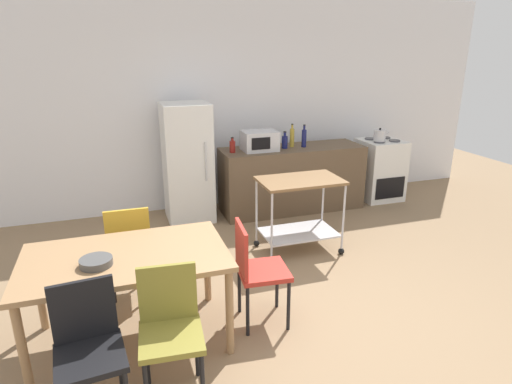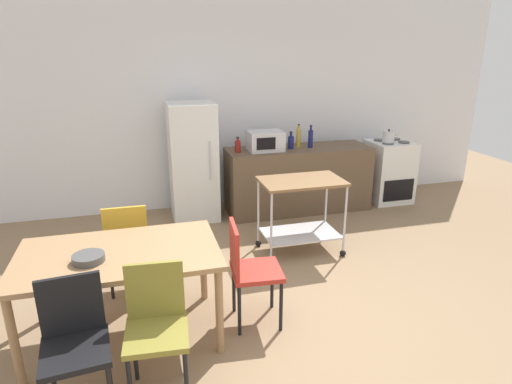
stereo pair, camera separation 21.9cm
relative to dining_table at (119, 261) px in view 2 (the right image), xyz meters
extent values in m
plane|color=#8C7051|center=(1.45, -0.25, -0.67)|extent=(12.00, 12.00, 0.00)
cube|color=white|center=(1.45, 2.95, 0.78)|extent=(8.40, 0.12, 2.90)
cube|color=brown|center=(2.35, 2.35, -0.22)|extent=(2.00, 0.64, 0.90)
cube|color=#A37A51|center=(0.00, 0.00, 0.06)|extent=(1.50, 0.90, 0.04)
cylinder|color=#A37A51|center=(-0.69, -0.39, -0.32)|extent=(0.06, 0.06, 0.71)
cylinder|color=#A37A51|center=(0.69, -0.39, -0.32)|extent=(0.06, 0.06, 0.71)
cylinder|color=#A37A51|center=(-0.69, 0.39, -0.32)|extent=(0.06, 0.06, 0.71)
cylinder|color=#A37A51|center=(0.69, 0.39, -0.32)|extent=(0.06, 0.06, 0.71)
cube|color=black|center=(-0.26, -0.74, -0.20)|extent=(0.44, 0.44, 0.04)
cube|color=black|center=(-0.28, -0.56, 0.02)|extent=(0.38, 0.07, 0.40)
cylinder|color=black|center=(-0.45, -0.59, -0.45)|extent=(0.03, 0.03, 0.45)
cylinder|color=black|center=(-0.11, -0.56, -0.45)|extent=(0.03, 0.03, 0.45)
cube|color=#B72D23|center=(1.06, -0.08, -0.20)|extent=(0.43, 0.43, 0.04)
cube|color=#B72D23|center=(0.88, -0.06, 0.02)|extent=(0.06, 0.38, 0.40)
cylinder|color=black|center=(1.22, -0.26, -0.45)|extent=(0.03, 0.03, 0.45)
cylinder|color=black|center=(1.25, 0.08, -0.45)|extent=(0.03, 0.03, 0.45)
cylinder|color=black|center=(0.88, -0.23, -0.45)|extent=(0.03, 0.03, 0.45)
cylinder|color=black|center=(0.91, 0.11, -0.45)|extent=(0.03, 0.03, 0.45)
cube|color=olive|center=(0.22, -0.71, -0.20)|extent=(0.43, 0.43, 0.04)
cube|color=olive|center=(0.24, -0.53, 0.02)|extent=(0.38, 0.06, 0.40)
cylinder|color=black|center=(0.38, -0.89, -0.45)|extent=(0.03, 0.03, 0.45)
cylinder|color=black|center=(0.07, -0.52, -0.45)|extent=(0.03, 0.03, 0.45)
cylinder|color=black|center=(0.41, -0.55, -0.45)|extent=(0.03, 0.03, 0.45)
cube|color=gold|center=(0.04, 0.77, -0.20)|extent=(0.40, 0.40, 0.04)
cube|color=gold|center=(0.04, 0.59, 0.02)|extent=(0.38, 0.03, 0.40)
cylinder|color=black|center=(0.22, 0.94, -0.45)|extent=(0.03, 0.03, 0.45)
cylinder|color=black|center=(-0.12, 0.95, -0.45)|extent=(0.03, 0.03, 0.45)
cylinder|color=black|center=(0.21, 0.60, -0.45)|extent=(0.03, 0.03, 0.45)
cylinder|color=black|center=(-0.13, 0.61, -0.45)|extent=(0.03, 0.03, 0.45)
cube|color=white|center=(3.80, 2.37, -0.22)|extent=(0.60, 0.60, 0.90)
cube|color=black|center=(3.80, 2.07, -0.42)|extent=(0.48, 0.01, 0.32)
cylinder|color=#47474C|center=(3.67, 2.25, 0.24)|extent=(0.16, 0.16, 0.02)
cylinder|color=#47474C|center=(3.93, 2.25, 0.24)|extent=(0.16, 0.16, 0.02)
cylinder|color=#47474C|center=(3.67, 2.49, 0.24)|extent=(0.16, 0.16, 0.02)
cylinder|color=#47474C|center=(3.93, 2.49, 0.24)|extent=(0.16, 0.16, 0.02)
cube|color=white|center=(0.90, 2.45, 0.10)|extent=(0.60, 0.60, 1.55)
cylinder|color=silver|center=(1.08, 2.14, 0.18)|extent=(0.02, 0.02, 0.50)
cube|color=brown|center=(1.89, 1.07, 0.16)|extent=(0.90, 0.56, 0.03)
cube|color=silver|center=(1.89, 1.07, -0.45)|extent=(0.83, 0.52, 0.02)
cylinder|color=silver|center=(1.47, 0.82, -0.22)|extent=(0.02, 0.02, 0.76)
sphere|color=black|center=(1.47, 0.82, -0.64)|extent=(0.07, 0.07, 0.07)
cylinder|color=silver|center=(2.31, 0.82, -0.22)|extent=(0.02, 0.02, 0.76)
sphere|color=black|center=(2.31, 0.82, -0.64)|extent=(0.07, 0.07, 0.07)
cylinder|color=silver|center=(1.47, 1.32, -0.22)|extent=(0.02, 0.02, 0.76)
sphere|color=black|center=(1.47, 1.32, -0.64)|extent=(0.07, 0.07, 0.07)
cylinder|color=silver|center=(2.31, 1.32, -0.22)|extent=(0.02, 0.02, 0.76)
sphere|color=black|center=(2.31, 1.32, -0.64)|extent=(0.07, 0.07, 0.07)
cylinder|color=maroon|center=(1.48, 2.32, 0.31)|extent=(0.08, 0.08, 0.15)
cylinder|color=maroon|center=(1.48, 2.32, 0.40)|extent=(0.03, 0.03, 0.04)
cylinder|color=black|center=(1.48, 2.32, 0.43)|extent=(0.04, 0.04, 0.01)
cube|color=silver|center=(1.85, 2.33, 0.36)|extent=(0.46, 0.34, 0.26)
cube|color=black|center=(1.81, 2.15, 0.36)|extent=(0.25, 0.01, 0.16)
cylinder|color=navy|center=(2.22, 2.34, 0.31)|extent=(0.08, 0.08, 0.17)
cylinder|color=navy|center=(2.22, 2.34, 0.42)|extent=(0.04, 0.04, 0.05)
cylinder|color=black|center=(2.22, 2.34, 0.46)|extent=(0.04, 0.04, 0.01)
cylinder|color=gold|center=(2.35, 2.39, 0.35)|extent=(0.06, 0.06, 0.25)
cylinder|color=gold|center=(2.35, 2.39, 0.51)|extent=(0.03, 0.03, 0.06)
cylinder|color=black|center=(2.35, 2.39, 0.54)|extent=(0.03, 0.03, 0.01)
cylinder|color=navy|center=(2.50, 2.33, 0.35)|extent=(0.07, 0.07, 0.24)
cylinder|color=navy|center=(2.50, 2.33, 0.50)|extent=(0.03, 0.03, 0.06)
cylinder|color=black|center=(2.50, 2.33, 0.53)|extent=(0.03, 0.03, 0.01)
cylinder|color=#4C4C4C|center=(-0.20, -0.11, 0.11)|extent=(0.23, 0.23, 0.05)
cylinder|color=silver|center=(3.68, 2.27, 0.33)|extent=(0.17, 0.17, 0.16)
sphere|color=black|center=(3.68, 2.27, 0.42)|extent=(0.03, 0.03, 0.03)
cylinder|color=silver|center=(3.79, 2.27, 0.35)|extent=(0.08, 0.02, 0.07)
camera|label=1|loc=(0.00, -3.08, 1.55)|focal=30.54mm
camera|label=2|loc=(0.21, -3.14, 1.55)|focal=30.54mm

